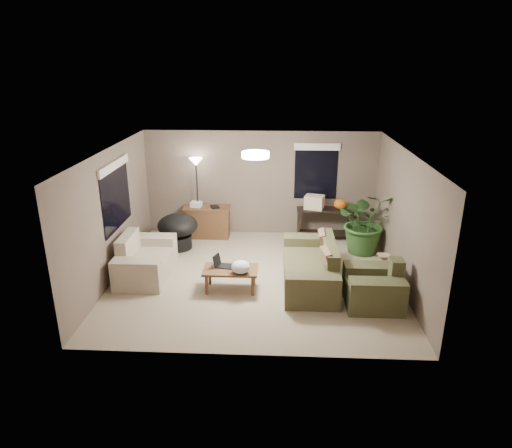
{
  "coord_description": "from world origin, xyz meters",
  "views": [
    {
      "loc": [
        0.41,
        -8.07,
        4.05
      ],
      "look_at": [
        0.0,
        0.2,
        1.05
      ],
      "focal_mm": 32.0,
      "sensor_mm": 36.0,
      "label": 1
    }
  ],
  "objects_px": {
    "coffee_table": "(231,272)",
    "floor_lamp": "(196,171)",
    "main_sofa": "(312,268)",
    "papasan_chair": "(178,229)",
    "console_table": "(324,221)",
    "cat_scratching_post": "(383,268)",
    "houseplant": "(366,228)",
    "armchair": "(374,288)",
    "loveseat": "(145,261)",
    "desk": "(207,222)"
  },
  "relations": [
    {
      "from": "main_sofa",
      "to": "floor_lamp",
      "type": "distance_m",
      "value": 3.72
    },
    {
      "from": "main_sofa",
      "to": "loveseat",
      "type": "bearing_deg",
      "value": 177.26
    },
    {
      "from": "loveseat",
      "to": "coffee_table",
      "type": "xyz_separation_m",
      "value": [
        1.76,
        -0.53,
        0.06
      ]
    },
    {
      "from": "desk",
      "to": "floor_lamp",
      "type": "height_order",
      "value": "floor_lamp"
    },
    {
      "from": "floor_lamp",
      "to": "cat_scratching_post",
      "type": "height_order",
      "value": "floor_lamp"
    },
    {
      "from": "coffee_table",
      "to": "main_sofa",
      "type": "bearing_deg",
      "value": 13.82
    },
    {
      "from": "console_table",
      "to": "houseplant",
      "type": "xyz_separation_m",
      "value": [
        0.84,
        -0.75,
        0.12
      ]
    },
    {
      "from": "main_sofa",
      "to": "desk",
      "type": "height_order",
      "value": "main_sofa"
    },
    {
      "from": "desk",
      "to": "papasan_chair",
      "type": "xyz_separation_m",
      "value": [
        -0.55,
        -0.75,
        0.09
      ]
    },
    {
      "from": "coffee_table",
      "to": "houseplant",
      "type": "height_order",
      "value": "houseplant"
    },
    {
      "from": "main_sofa",
      "to": "coffee_table",
      "type": "height_order",
      "value": "main_sofa"
    },
    {
      "from": "papasan_chair",
      "to": "floor_lamp",
      "type": "xyz_separation_m",
      "value": [
        0.33,
        0.8,
        1.13
      ]
    },
    {
      "from": "armchair",
      "to": "main_sofa",
      "type": "bearing_deg",
      "value": 143.98
    },
    {
      "from": "armchair",
      "to": "houseplant",
      "type": "relative_size",
      "value": 0.7
    },
    {
      "from": "loveseat",
      "to": "armchair",
      "type": "relative_size",
      "value": 1.6
    },
    {
      "from": "loveseat",
      "to": "cat_scratching_post",
      "type": "distance_m",
      "value": 4.68
    },
    {
      "from": "main_sofa",
      "to": "armchair",
      "type": "bearing_deg",
      "value": -36.02
    },
    {
      "from": "desk",
      "to": "papasan_chair",
      "type": "relative_size",
      "value": 1.2
    },
    {
      "from": "loveseat",
      "to": "main_sofa",
      "type": "bearing_deg",
      "value": -2.74
    },
    {
      "from": "coffee_table",
      "to": "floor_lamp",
      "type": "bearing_deg",
      "value": 111.14
    },
    {
      "from": "main_sofa",
      "to": "houseplant",
      "type": "bearing_deg",
      "value": 50.46
    },
    {
      "from": "loveseat",
      "to": "armchair",
      "type": "xyz_separation_m",
      "value": [
        4.31,
        -0.91,
        0.0
      ]
    },
    {
      "from": "main_sofa",
      "to": "floor_lamp",
      "type": "relative_size",
      "value": 1.15
    },
    {
      "from": "console_table",
      "to": "cat_scratching_post",
      "type": "bearing_deg",
      "value": -64.94
    },
    {
      "from": "armchair",
      "to": "cat_scratching_post",
      "type": "xyz_separation_m",
      "value": [
        0.36,
        0.99,
        -0.08
      ]
    },
    {
      "from": "armchair",
      "to": "houseplant",
      "type": "bearing_deg",
      "value": 84.14
    },
    {
      "from": "loveseat",
      "to": "coffee_table",
      "type": "bearing_deg",
      "value": -16.71
    },
    {
      "from": "desk",
      "to": "console_table",
      "type": "height_order",
      "value": "same"
    },
    {
      "from": "floor_lamp",
      "to": "coffee_table",
      "type": "bearing_deg",
      "value": -68.86
    },
    {
      "from": "armchair",
      "to": "houseplant",
      "type": "xyz_separation_m",
      "value": [
        0.24,
        2.3,
        0.26
      ]
    },
    {
      "from": "cat_scratching_post",
      "to": "coffee_table",
      "type": "bearing_deg",
      "value": -168.26
    },
    {
      "from": "papasan_chair",
      "to": "desk",
      "type": "bearing_deg",
      "value": 53.65
    },
    {
      "from": "desk",
      "to": "papasan_chair",
      "type": "distance_m",
      "value": 0.93
    },
    {
      "from": "console_table",
      "to": "papasan_chair",
      "type": "distance_m",
      "value": 3.42
    },
    {
      "from": "main_sofa",
      "to": "papasan_chair",
      "type": "relative_size",
      "value": 2.41
    },
    {
      "from": "armchair",
      "to": "loveseat",
      "type": "bearing_deg",
      "value": 168.07
    },
    {
      "from": "main_sofa",
      "to": "armchair",
      "type": "relative_size",
      "value": 2.2
    },
    {
      "from": "loveseat",
      "to": "desk",
      "type": "distance_m",
      "value": 2.34
    },
    {
      "from": "papasan_chair",
      "to": "cat_scratching_post",
      "type": "relative_size",
      "value": 1.83
    },
    {
      "from": "floor_lamp",
      "to": "houseplant",
      "type": "relative_size",
      "value": 1.33
    },
    {
      "from": "armchair",
      "to": "console_table",
      "type": "bearing_deg",
      "value": 101.13
    },
    {
      "from": "coffee_table",
      "to": "cat_scratching_post",
      "type": "height_order",
      "value": "cat_scratching_post"
    },
    {
      "from": "console_table",
      "to": "papasan_chair",
      "type": "bearing_deg",
      "value": -167.47
    },
    {
      "from": "floor_lamp",
      "to": "papasan_chair",
      "type": "bearing_deg",
      "value": -112.39
    },
    {
      "from": "loveseat",
      "to": "desk",
      "type": "relative_size",
      "value": 1.45
    },
    {
      "from": "papasan_chair",
      "to": "cat_scratching_post",
      "type": "height_order",
      "value": "papasan_chair"
    },
    {
      "from": "desk",
      "to": "console_table",
      "type": "bearing_deg",
      "value": -0.13
    },
    {
      "from": "papasan_chair",
      "to": "coffee_table",
      "type": "bearing_deg",
      "value": -54.26
    },
    {
      "from": "loveseat",
      "to": "houseplant",
      "type": "height_order",
      "value": "houseplant"
    },
    {
      "from": "coffee_table",
      "to": "floor_lamp",
      "type": "relative_size",
      "value": 0.52
    }
  ]
}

